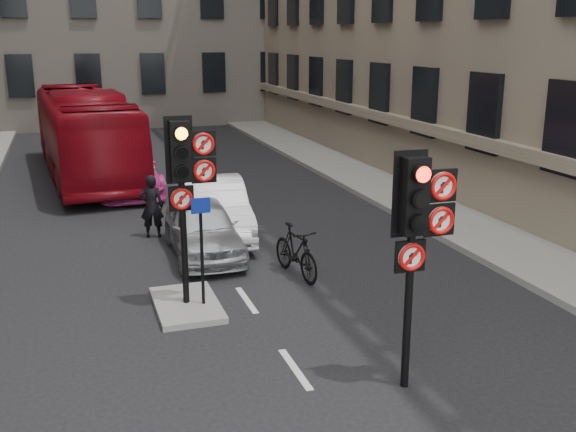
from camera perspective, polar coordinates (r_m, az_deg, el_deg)
pavement_right at (r=22.32m, az=9.88°, el=1.89°), size 3.00×50.00×0.16m
centre_island at (r=13.29m, az=-8.58°, el=-7.44°), size 1.20×2.00×0.12m
signal_near at (r=9.68m, az=10.95°, el=-0.40°), size 0.91×0.40×3.58m
signal_far at (r=12.52m, az=-8.66°, el=3.82°), size 0.91×0.40×3.58m
car_silver at (r=16.14m, az=-7.21°, el=-1.02°), size 1.66×3.91×1.32m
car_white at (r=17.63m, az=-6.28°, el=0.68°), size 1.98×4.62×1.48m
car_pink at (r=23.16m, az=-13.77°, el=3.80°), size 2.39×5.15×1.46m
bus_red at (r=25.88m, az=-16.78°, el=6.68°), size 3.52×11.53×3.16m
motorcycle at (r=14.61m, az=0.67°, el=-3.01°), size 0.83×1.96×1.14m
motorcyclist at (r=17.72m, az=-11.46°, el=0.82°), size 0.68×0.53×1.65m
info_sign at (r=12.68m, az=-7.34°, el=-1.71°), size 0.36×0.11×2.10m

